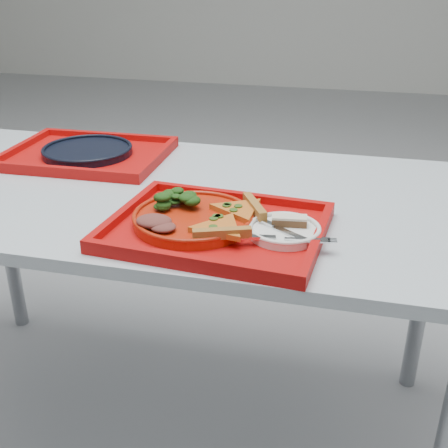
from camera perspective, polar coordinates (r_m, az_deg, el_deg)
The scene contains 14 objects.
ground at distance 1.85m, azimuth -5.34°, elevation -18.54°, with size 10.00×10.00×0.00m, color #9799A0.
table at distance 1.47m, azimuth -6.38°, elevation 0.84°, with size 1.60×0.80×0.75m.
tray_main at distance 1.20m, azimuth -0.76°, elevation -0.65°, with size 0.45×0.35×0.01m, color #AB0A09.
tray_far at distance 1.71m, azimuth -13.65°, elevation 6.71°, with size 0.45×0.35×0.01m, color #AB0A09.
dinner_plate at distance 1.21m, azimuth -3.16°, elevation 0.45°, with size 0.26×0.26×0.02m, color #A9200B.
side_plate at distance 1.17m, azimuth 6.14°, elevation -0.82°, with size 0.15×0.15×0.01m, color white.
navy_plate at distance 1.71m, azimuth -13.69°, elevation 7.16°, with size 0.26×0.26×0.02m, color black.
pizza_slice_a at distance 1.14m, azimuth -0.39°, elevation -0.22°, with size 0.13×0.12×0.02m, color orange, non-canonical shape.
pizza_slice_b at distance 1.22m, azimuth 1.58°, elevation 1.64°, with size 0.14×0.12×0.02m, color orange, non-canonical shape.
salad_heap at distance 1.24m, azimuth -4.41°, elevation 2.70°, with size 0.10×0.09×0.05m, color black.
meat_portion at distance 1.17m, azimuth -7.12°, elevation 0.29°, with size 0.08×0.06×0.02m, color brown.
dessert_bar at distance 1.18m, azimuth 6.65°, elevation 0.36°, with size 0.08×0.04×0.02m.
knife at distance 1.16m, azimuth 5.67°, elevation -0.43°, with size 0.18×0.02×0.01m, color silver.
fork at distance 1.12m, azimuth 6.05°, elevation -1.45°, with size 0.18×0.02×0.01m, color silver.
Camera 1 is at (0.48, -1.25, 1.28)m, focal length 45.00 mm.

